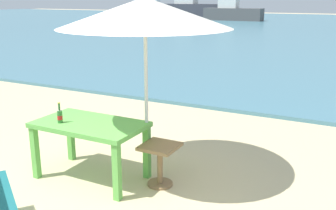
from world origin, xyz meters
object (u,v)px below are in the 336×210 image
object	(u,v)px
side_table_wood	(160,159)
boat_barge	(191,9)
beer_bottle_amber	(60,116)
picnic_table_green	(90,131)
boat_cargo_ship	(232,13)
patio_umbrella	(145,13)
boat_fishing_trawler	(156,10)

from	to	relation	value
side_table_wood	boat_barge	world-z (taller)	boat_barge
beer_bottle_amber	boat_barge	bearing A→B (deg)	112.09
picnic_table_green	boat_cargo_ship	distance (m)	35.76
boat_cargo_ship	boat_barge	bearing A→B (deg)	148.87
picnic_table_green	patio_umbrella	size ratio (longest dim) A/B	0.61
beer_bottle_amber	boat_cargo_ship	xyz separation A→B (m)	(-9.31, 34.62, -0.02)
side_table_wood	boat_barge	bearing A→B (deg)	113.85
patio_umbrella	beer_bottle_amber	bearing A→B (deg)	-151.48
boat_barge	boat_cargo_ship	bearing A→B (deg)	-31.13
boat_barge	patio_umbrella	bearing A→B (deg)	-66.41
boat_barge	boat_fishing_trawler	bearing A→B (deg)	151.16
patio_umbrella	side_table_wood	bearing A→B (deg)	-25.27
beer_bottle_amber	boat_cargo_ship	world-z (taller)	boat_cargo_ship
beer_bottle_amber	boat_fishing_trawler	world-z (taller)	boat_fishing_trawler
boat_fishing_trawler	patio_umbrella	bearing A→B (deg)	-60.85
patio_umbrella	boat_cargo_ship	world-z (taller)	patio_umbrella
beer_bottle_amber	boat_cargo_ship	distance (m)	35.85
boat_barge	boat_fishing_trawler	world-z (taller)	boat_barge
boat_cargo_ship	boat_barge	size ratio (longest dim) A/B	0.79
side_table_wood	boat_fishing_trawler	world-z (taller)	boat_fishing_trawler
beer_bottle_amber	side_table_wood	size ratio (longest dim) A/B	0.49
boat_cargo_ship	beer_bottle_amber	bearing A→B (deg)	-74.95
boat_barge	boat_fishing_trawler	size ratio (longest dim) A/B	1.42
boat_fishing_trawler	boat_barge	bearing A→B (deg)	-28.84
side_table_wood	boat_fishing_trawler	bearing A→B (deg)	119.35
boat_cargo_ship	boat_fishing_trawler	size ratio (longest dim) A/B	1.12
boat_cargo_ship	side_table_wood	bearing A→B (deg)	-72.90
patio_umbrella	picnic_table_green	bearing A→B (deg)	-151.92
side_table_wood	boat_barge	distance (m)	41.57
patio_umbrella	boat_cargo_ship	distance (m)	35.64
side_table_wood	picnic_table_green	bearing A→B (deg)	-166.16
patio_umbrella	side_table_wood	size ratio (longest dim) A/B	4.26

